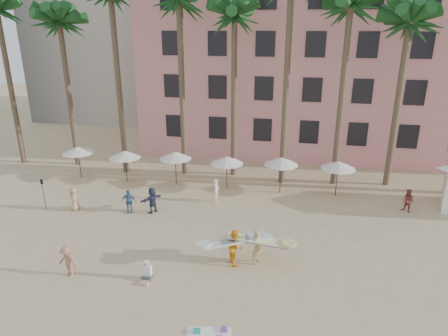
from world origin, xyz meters
TOP-DOWN VIEW (x-y plane):
  - ground at (0.00, 0.00)m, footprint 120.00×120.00m
  - pink_hotel at (7.00, 26.00)m, footprint 35.00×14.00m
  - palm_row at (0.51, 15.00)m, footprint 44.40×5.40m
  - umbrella_row at (-3.00, 12.50)m, footprint 22.50×2.70m
  - beach_towel at (1.06, -2.61)m, footprint 1.95×1.32m
  - carrier_yellow at (2.34, 2.88)m, footprint 3.20×0.82m
  - carrier_white at (1.20, 2.68)m, footprint 3.27×1.98m
  - beachgoers at (-3.38, 6.52)m, footprint 22.55×11.51m
  - paddle at (-12.22, 6.53)m, footprint 0.18×0.04m
  - seated_man at (-2.77, 0.43)m, footprint 0.43×0.76m

SIDE VIEW (x-z plane):
  - ground at x=0.00m, z-range 0.00..0.00m
  - beach_towel at x=1.06m, z-range -0.04..0.10m
  - seated_man at x=-2.77m, z-range -0.15..0.83m
  - beachgoers at x=-3.38m, z-range -0.04..1.70m
  - carrier_white at x=1.20m, z-range 0.06..1.97m
  - carrier_yellow at x=2.34m, z-range 0.11..2.01m
  - paddle at x=-12.22m, z-range 0.30..2.52m
  - umbrella_row at x=-3.00m, z-range 0.97..3.69m
  - pink_hotel at x=7.00m, z-range 0.00..16.00m
  - palm_row at x=0.51m, z-range 4.82..21.12m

